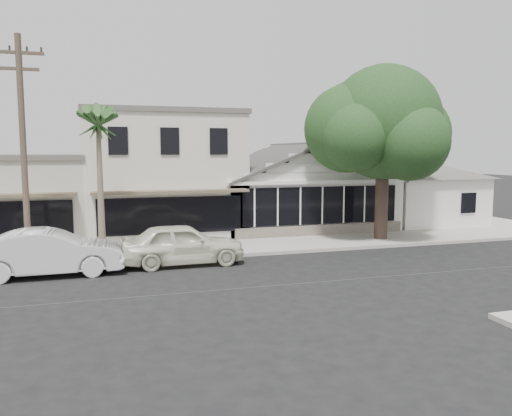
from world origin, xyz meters
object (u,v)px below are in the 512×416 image
object	(u,v)px
utility_pole	(23,147)
shade_tree	(380,126)
car_0	(182,244)
car_1	(49,252)

from	to	relation	value
utility_pole	shade_tree	bearing A→B (deg)	5.68
utility_pole	shade_tree	distance (m)	16.51
car_0	car_1	size ratio (longest dim) A/B	0.95
car_1	shade_tree	world-z (taller)	shade_tree
car_0	car_1	world-z (taller)	car_1
utility_pole	car_1	distance (m)	4.26
car_0	shade_tree	xyz separation A→B (m)	(10.49, 2.64, 5.02)
car_1	shade_tree	xyz separation A→B (m)	(15.49, 3.03, 5.01)
car_0	car_1	distance (m)	5.02
shade_tree	car_0	bearing A→B (deg)	-165.88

